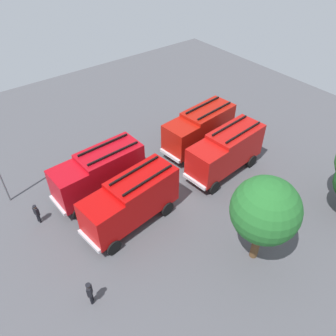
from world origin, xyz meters
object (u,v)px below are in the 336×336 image
(fire_truck_1, at_px, (99,172))
(firefighter_3, at_px, (163,170))
(firefighter_0, at_px, (99,162))
(fire_truck_2, at_px, (226,151))
(tree_2, at_px, (265,211))
(traffic_cone_0, at_px, (104,166))
(firefighter_1, at_px, (37,213))
(firefighter_2, at_px, (194,113))
(firefighter_4, at_px, (90,292))
(fire_truck_3, at_px, (131,200))
(fire_truck_0, at_px, (199,128))

(fire_truck_1, height_order, firefighter_3, fire_truck_1)
(fire_truck_1, distance_m, firefighter_0, 2.89)
(fire_truck_2, xyz_separation_m, tree_2, (4.63, 7.37, 2.16))
(fire_truck_1, xyz_separation_m, traffic_cone_0, (-1.55, -2.37, -1.80))
(firefighter_1, height_order, firefighter_2, firefighter_2)
(firefighter_0, distance_m, firefighter_2, 11.73)
(firefighter_3, relative_size, tree_2, 0.25)
(firefighter_4, bearing_deg, tree_2, 14.34)
(fire_truck_1, xyz_separation_m, firefighter_1, (5.11, -0.12, -1.25))
(firefighter_0, relative_size, traffic_cone_0, 2.62)
(fire_truck_3, bearing_deg, firefighter_3, -158.75)
(fire_truck_2, xyz_separation_m, traffic_cone_0, (7.99, -6.37, -1.80))
(firefighter_3, bearing_deg, tree_2, -27.97)
(firefighter_0, distance_m, traffic_cone_0, 0.78)
(fire_truck_2, distance_m, firefighter_4, 15.05)
(firefighter_3, distance_m, traffic_cone_0, 5.19)
(firefighter_3, relative_size, firefighter_4, 0.90)
(firefighter_2, bearing_deg, fire_truck_2, 40.70)
(fire_truck_2, relative_size, firefighter_0, 4.04)
(fire_truck_3, height_order, tree_2, tree_2)
(firefighter_1, height_order, tree_2, tree_2)
(fire_truck_3, xyz_separation_m, tree_2, (-4.63, 7.35, 2.16))
(firefighter_0, xyz_separation_m, traffic_cone_0, (-0.37, 0.02, -0.69))
(fire_truck_3, relative_size, firefighter_3, 4.58)
(firefighter_1, bearing_deg, firefighter_0, -173.71)
(fire_truck_2, height_order, firefighter_4, fire_truck_2)
(fire_truck_0, distance_m, traffic_cone_0, 9.08)
(fire_truck_3, relative_size, firefighter_4, 4.11)
(fire_truck_2, height_order, firefighter_0, fire_truck_2)
(tree_2, distance_m, traffic_cone_0, 14.69)
(fire_truck_3, bearing_deg, fire_truck_1, -92.62)
(fire_truck_1, distance_m, tree_2, 12.57)
(tree_2, height_order, traffic_cone_0, tree_2)
(firefighter_3, bearing_deg, firefighter_4, -86.40)
(fire_truck_0, relative_size, firefighter_2, 4.37)
(fire_truck_0, height_order, fire_truck_3, same)
(firefighter_1, height_order, firefighter_3, firefighter_1)
(fire_truck_1, height_order, fire_truck_2, same)
(traffic_cone_0, bearing_deg, fire_truck_3, 78.80)
(firefighter_3, xyz_separation_m, tree_2, (-0.07, 9.76, 3.41))
(firefighter_4, height_order, tree_2, tree_2)
(fire_truck_1, distance_m, firefighter_2, 13.40)
(fire_truck_3, distance_m, traffic_cone_0, 6.76)
(fire_truck_1, relative_size, traffic_cone_0, 10.48)
(fire_truck_3, height_order, firefighter_2, fire_truck_3)
(firefighter_1, xyz_separation_m, firefighter_3, (-9.96, 1.73, -0.00))
(fire_truck_0, bearing_deg, firefighter_1, -6.50)
(firefighter_0, height_order, firefighter_2, firefighter_0)
(traffic_cone_0, bearing_deg, fire_truck_0, 163.45)
(fire_truck_1, relative_size, firefighter_1, 4.48)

